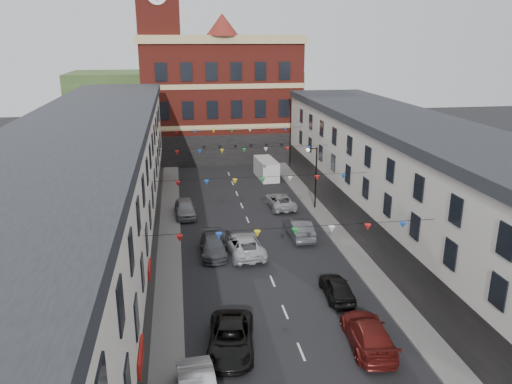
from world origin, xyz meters
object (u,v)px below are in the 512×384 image
car_right_d (337,288)px  white_van (266,169)px  street_lamp (314,169)px  car_left_c (231,338)px  moving_car (244,245)px  car_left_e (185,208)px  car_right_c (368,334)px  car_right_f (280,201)px  car_left_d (213,246)px  pedestrian (228,241)px  car_right_e (299,228)px

car_right_d → white_van: size_ratio=0.78×
street_lamp → car_left_c: size_ratio=1.18×
moving_car → white_van: size_ratio=1.06×
car_left_c → white_van: bearing=84.7°
car_left_e → car_right_c: car_left_e is taller
street_lamp → car_left_c: bearing=-115.5°
car_right_c → car_right_f: size_ratio=1.05×
street_lamp → moving_car: (-7.81, -9.29, -3.16)m
car_left_d → car_right_f: size_ratio=0.94×
car_left_e → car_right_d: (9.10, -16.66, -0.09)m
car_right_f → pedestrian: bearing=55.2°
car_left_d → pedestrian: size_ratio=2.64×
street_lamp → car_left_e: bearing=-179.4°
street_lamp → car_right_d: bearing=-100.0°
car_left_d → moving_car: size_ratio=0.87×
car_right_c → car_right_d: car_right_c is taller
car_right_f → moving_car: moving_car is taller
car_right_c → car_right_d: 5.28m
car_right_e → car_right_f: (-0.00, 7.55, -0.09)m
car_left_c → white_van: white_van is taller
car_left_c → moving_car: (2.34, 11.98, 0.04)m
car_left_c → car_right_d: car_left_c is taller
car_right_e → car_right_f: bearing=-90.7°
car_left_c → car_left_d: (0.00, 12.26, -0.03)m
car_left_c → car_left_d: size_ratio=1.10×
car_left_d → car_right_f: (7.20, 9.90, 0.01)m
street_lamp → moving_car: 12.54m
car_left_e → car_right_f: (9.10, 1.01, -0.09)m
street_lamp → car_right_f: size_ratio=1.22×
car_right_e → pedestrian: (-6.05, -1.99, 0.10)m
car_right_d → car_left_d: bearing=-45.0°
moving_car → white_van: 21.54m
car_right_d → car_right_f: size_ratio=0.81×
car_left_e → car_left_d: bearing=-80.5°
car_left_d → car_right_c: bearing=-61.6°
car_left_d → moving_car: moving_car is taller
car_right_c → white_van: size_ratio=1.02×
moving_car → white_van: white_van is taller
car_right_c → moving_car: car_right_c is taller
car_left_c → car_right_d: bearing=39.9°
pedestrian → white_van: bearing=47.9°
moving_car → car_right_c: bearing=106.4°
car_right_c → car_left_d: bearing=-56.0°
car_right_c → white_van: (0.53, 33.61, 0.37)m
moving_car → street_lamp: bearing=-134.5°
car_left_c → pedestrian: bearing=92.7°
car_left_d → car_right_f: 12.24m
car_right_f → moving_car: 11.27m
car_right_d → pedestrian: (-6.05, 8.12, 0.20)m
car_right_e → moving_car: bearing=27.6°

